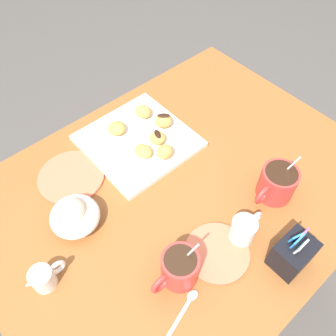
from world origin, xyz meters
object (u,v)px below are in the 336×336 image
at_px(chocolate_sauce_pitcher, 43,278).
at_px(beignet_1, 165,152).
at_px(sugar_caddy, 293,253).
at_px(beignet_5, 117,128).
at_px(saucer_coral_right, 71,177).
at_px(beignet_2, 143,151).
at_px(coffee_mug_red_right, 179,268).
at_px(beignet_3, 164,121).
at_px(beignet_4, 158,138).
at_px(pastry_plate_square, 138,141).
at_px(dining_table, 180,212).
at_px(cream_pitcher_white, 243,230).
at_px(coffee_mug_red_left, 277,183).
at_px(beignet_0, 143,112).
at_px(ice_cream_bowl, 75,215).
at_px(saucer_coral_left, 217,253).

bearing_deg(chocolate_sauce_pitcher, beignet_1, -168.06).
relative_size(sugar_caddy, beignet_5, 1.99).
height_order(saucer_coral_right, beignet_2, beignet_2).
bearing_deg(coffee_mug_red_right, beignet_3, -126.70).
bearing_deg(beignet_4, chocolate_sauce_pitcher, 18.10).
relative_size(pastry_plate_square, beignet_1, 5.90).
xyz_separation_m(saucer_coral_right, beignet_2, (-0.19, 0.08, 0.03)).
xyz_separation_m(dining_table, sugar_caddy, (-0.04, 0.32, 0.18)).
relative_size(pastry_plate_square, cream_pitcher_white, 2.78).
distance_m(beignet_1, beignet_4, 0.06).
distance_m(coffee_mug_red_left, beignet_3, 0.37).
relative_size(pastry_plate_square, coffee_mug_red_right, 2.15).
relative_size(coffee_mug_red_right, beignet_0, 2.56).
bearing_deg(sugar_caddy, beignet_0, -93.80).
relative_size(cream_pitcher_white, beignet_0, 1.98).
bearing_deg(chocolate_sauce_pitcher, sugar_caddy, 143.98).
xyz_separation_m(beignet_3, beignet_4, (0.06, 0.04, -0.00)).
distance_m(dining_table, coffee_mug_red_right, 0.31).
distance_m(coffee_mug_red_left, coffee_mug_red_right, 0.34).
bearing_deg(ice_cream_bowl, beignet_0, -153.78).
distance_m(chocolate_sauce_pitcher, beignet_4, 0.48).
height_order(beignet_0, beignet_4, beignet_0).
distance_m(chocolate_sauce_pitcher, saucer_coral_right, 0.29).
height_order(dining_table, coffee_mug_red_left, coffee_mug_red_left).
xyz_separation_m(saucer_coral_left, beignet_5, (-0.05, -0.46, 0.03)).
bearing_deg(pastry_plate_square, saucer_coral_left, 78.92).
relative_size(cream_pitcher_white, saucer_coral_left, 0.68).
bearing_deg(beignet_5, beignet_4, 122.00).
relative_size(chocolate_sauce_pitcher, beignet_3, 1.73).
distance_m(ice_cream_bowl, chocolate_sauce_pitcher, 0.16).
bearing_deg(pastry_plate_square, beignet_2, 67.25).
relative_size(cream_pitcher_white, saucer_coral_right, 0.58).
relative_size(coffee_mug_red_right, beignet_1, 2.75).
bearing_deg(dining_table, pastry_plate_square, -92.86).
xyz_separation_m(pastry_plate_square, sugar_caddy, (-0.03, 0.52, 0.03)).
bearing_deg(beignet_5, saucer_coral_right, 12.56).
bearing_deg(beignet_1, pastry_plate_square, -80.37).
bearing_deg(chocolate_sauce_pitcher, dining_table, 178.83).
height_order(chocolate_sauce_pitcher, beignet_0, chocolate_sauce_pitcher).
relative_size(coffee_mug_red_left, sugar_caddy, 1.32).
relative_size(sugar_caddy, ice_cream_bowl, 0.87).
height_order(coffee_mug_red_left, beignet_1, coffee_mug_red_left).
relative_size(saucer_coral_right, beignet_0, 3.41).
distance_m(dining_table, saucer_coral_right, 0.33).
bearing_deg(sugar_caddy, coffee_mug_red_right, -33.32).
distance_m(pastry_plate_square, beignet_2, 0.07).
bearing_deg(coffee_mug_red_left, coffee_mug_red_right, 0.00).
bearing_deg(dining_table, cream_pitcher_white, 91.99).
bearing_deg(dining_table, beignet_0, -107.47).
bearing_deg(saucer_coral_left, coffee_mug_red_left, -175.19).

